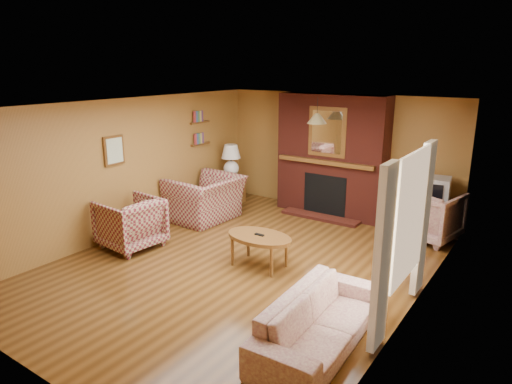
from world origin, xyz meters
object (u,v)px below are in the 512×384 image
Objects in this scene: fireplace at (331,157)px; plaid_armchair at (130,223)px; side_table at (231,189)px; crt_tv at (434,190)px; coffee_table at (259,239)px; floral_armchair at (429,215)px; table_lamp at (231,159)px; floral_sofa at (320,321)px; tv_stand at (431,220)px; plaid_loveseat at (205,198)px.

fireplace is 2.60× the size of plaid_armchair.
crt_tv is at bearing 4.74° from side_table.
fireplace reaches higher than coffee_table.
table_lamp reaches higher than floral_armchair.
table_lamp is at bearing 45.40° from floral_sofa.
side_table is (-4.00, 3.67, 0.02)m from floral_sofa.
table_lamp is (-4.00, 3.67, 0.70)m from floral_sofa.
floral_armchair reaches higher than plaid_armchair.
crt_tv is (4.00, 3.29, 0.44)m from plaid_armchair.
table_lamp is at bearing -176.22° from tv_stand.
fireplace is at bearing 22.25° from floral_sofa.
plaid_armchair is 5.19m from tv_stand.
tv_stand is (4.00, 3.30, -0.11)m from plaid_armchair.
table_lamp is 4.17m from crt_tv.
fireplace reaches higher than side_table.
table_lamp reaches higher than coffee_table.
coffee_table is (2.19, 0.58, 0.02)m from plaid_armchair.
floral_armchair is 3.16m from coffee_table.
plaid_armchair is 2.26m from coffee_table.
plaid_loveseat is 4.19m from tv_stand.
crt_tv reaches higher than floral_sofa.
side_table is 0.69m from table_lamp.
crt_tv is at bearing -5.30° from fireplace.
side_table is at bearing -176.22° from tv_stand.
table_lamp is at bearing -165.71° from fireplace.
crt_tv is (2.05, -0.19, -0.33)m from fireplace.
plaid_loveseat is at bearing -159.74° from tv_stand.
floral_armchair is at bearing -4.13° from floral_sofa.
side_table is 0.97× the size of tv_stand.
floral_armchair is (0.14, 3.90, 0.15)m from floral_sofa.
floral_sofa is 3.14× the size of tv_stand.
fireplace is 3.01m from coffee_table.
plaid_loveseat is 1.25× the size of coffee_table.
crt_tv reaches higher than side_table.
table_lamp is (0.00, 0.00, 0.69)m from side_table.
fireplace is at bearing 134.87° from plaid_loveseat.
coffee_table is at bearing 49.95° from floral_sofa.
tv_stand is at bearing 56.38° from coffee_table.
fireplace is at bearing 3.63° from floral_armchair.
fireplace is 3.94× the size of side_table.
floral_armchair is at bearing 111.96° from plaid_loveseat.
floral_armchair is 0.17m from tv_stand.
crt_tv is at bearing 56.33° from coffee_table.
plaid_armchair is at bearing -87.09° from side_table.
floral_sofa is 2.88× the size of table_lamp.
coffee_table is 1.67× the size of tv_stand.
floral_armchair is at bearing 55.30° from coffee_table.
fireplace is at bearing 173.81° from tv_stand.
fireplace is 4.34× the size of crt_tv.
fireplace is at bearing 14.29° from side_table.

